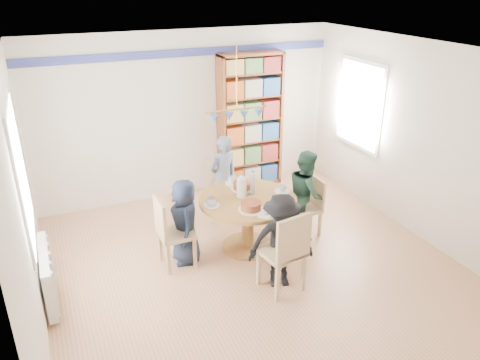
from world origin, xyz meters
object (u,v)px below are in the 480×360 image
person_near (281,241)px  chair_right (311,204)px  person_right (306,193)px  bookshelf (250,123)px  chair_left (170,230)px  chair_far (220,186)px  person_left (185,222)px  person_far (223,178)px  dining_table (248,211)px  radiator (48,275)px  chair_near (286,249)px

person_near → chair_right: bearing=59.0°
person_right → bookshelf: bookshelf is taller
chair_left → person_right: (1.99, 0.05, 0.10)m
chair_right → chair_far: 1.42m
person_left → person_far: 1.28m
dining_table → person_near: bearing=-89.6°
chair_far → bookshelf: 1.43m
radiator → person_left: size_ratio=0.87×
chair_near → person_left: person_left is taller
radiator → person_right: person_right is taller
radiator → person_far: size_ratio=0.75×
chair_left → person_near: 1.41m
chair_right → person_right: 0.18m
chair_near → person_left: (-0.86, 1.10, -0.00)m
radiator → dining_table: bearing=3.0°
person_far → person_near: 1.85m
person_near → bookshelf: bookshelf is taller
chair_left → chair_near: (1.07, -1.05, 0.05)m
chair_right → person_right: size_ratio=0.67×
person_right → dining_table: bearing=113.0°
dining_table → chair_near: 1.06m
person_left → chair_near: bearing=45.7°
chair_left → person_right: person_right is taller
chair_left → dining_table: bearing=0.7°
radiator → chair_left: chair_left is taller
chair_right → person_right: bearing=161.0°
chair_left → chair_far: chair_left is taller
person_left → person_right: person_right is taller
chair_left → person_right: size_ratio=0.77×
chair_near → bookshelf: size_ratio=0.45×
chair_far → person_right: size_ratio=0.72×
chair_far → person_left: person_left is taller
dining_table → person_near: person_near is taller
person_near → bookshelf: size_ratio=0.52×
dining_table → chair_far: 1.03m
dining_table → person_left: size_ratio=1.13×
person_far → bookshelf: bookshelf is taller
person_far → chair_left: bearing=26.9°
chair_near → bookshelf: (0.92, 2.97, 0.56)m
dining_table → bookshelf: bearing=64.3°
person_left → person_near: bearing=50.2°
chair_right → chair_near: 1.46m
chair_right → person_far: person_far is taller
chair_near → bookshelf: bookshelf is taller
bookshelf → chair_right: bearing=-87.8°
chair_near → person_far: 2.01m
radiator → chair_far: chair_far is taller
chair_far → person_left: bearing=-131.0°
dining_table → chair_right: 1.00m
dining_table → chair_left: (-1.08, -0.01, -0.03)m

